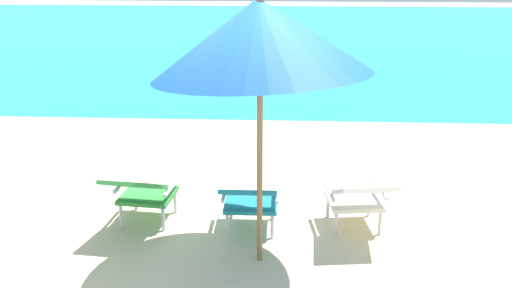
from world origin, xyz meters
TOP-DOWN VIEW (x-y plane):
  - ground_plane at (0.00, 4.00)m, footprint 40.00×40.00m
  - ocean_band at (0.00, 12.86)m, footprint 40.00×18.00m
  - lounge_chair_left at (-1.11, 0.03)m, footprint 0.62×0.92m
  - lounge_chair_center at (-0.03, -0.09)m, footprint 0.55×0.88m
  - lounge_chair_right at (1.03, 0.01)m, footprint 0.64×0.93m
  - beach_umbrella_center at (0.09, -0.54)m, footprint 2.57×2.58m

SIDE VIEW (x-z plane):
  - ground_plane at x=0.00m, z-range 0.00..0.00m
  - ocean_band at x=0.00m, z-range 0.00..0.01m
  - lounge_chair_left at x=-1.11m, z-range 0.06..0.75m
  - lounge_chair_center at x=-0.03m, z-range 0.06..0.75m
  - lounge_chair_right at x=1.03m, z-range 0.06..0.75m
  - beach_umbrella_center at x=0.09m, z-range 0.81..3.22m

